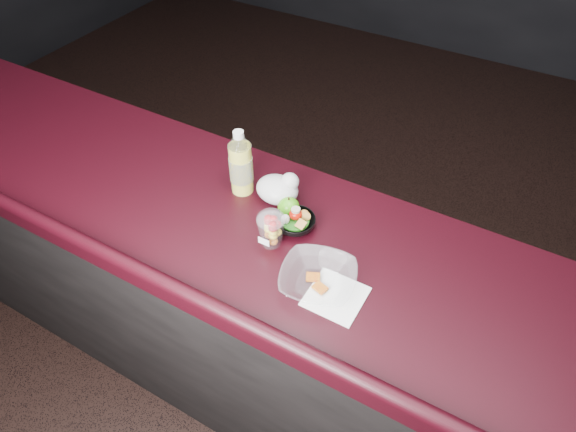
{
  "coord_description": "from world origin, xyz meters",
  "views": [
    {
      "loc": [
        0.67,
        -0.7,
        2.22
      ],
      "look_at": [
        0.09,
        0.31,
        1.1
      ],
      "focal_mm": 32.0,
      "sensor_mm": 36.0,
      "label": 1
    }
  ],
  "objects_px": {
    "snack_bowl": "(295,222)",
    "takeout_bowl": "(318,279)",
    "green_apple": "(289,207)",
    "lemonade_bottle": "(241,167)",
    "fruit_cup": "(271,228)"
  },
  "relations": [
    {
      "from": "lemonade_bottle",
      "to": "takeout_bowl",
      "type": "bearing_deg",
      "value": -30.15
    },
    {
      "from": "fruit_cup",
      "to": "green_apple",
      "type": "bearing_deg",
      "value": 96.78
    },
    {
      "from": "green_apple",
      "to": "snack_bowl",
      "type": "xyz_separation_m",
      "value": [
        0.05,
        -0.04,
        -0.01
      ]
    },
    {
      "from": "takeout_bowl",
      "to": "lemonade_bottle",
      "type": "bearing_deg",
      "value": 149.85
    },
    {
      "from": "snack_bowl",
      "to": "takeout_bowl",
      "type": "bearing_deg",
      "value": -44.93
    },
    {
      "from": "lemonade_bottle",
      "to": "fruit_cup",
      "type": "xyz_separation_m",
      "value": [
        0.22,
        -0.17,
        -0.04
      ]
    },
    {
      "from": "snack_bowl",
      "to": "lemonade_bottle",
      "type": "bearing_deg",
      "value": 163.81
    },
    {
      "from": "lemonade_bottle",
      "to": "fruit_cup",
      "type": "distance_m",
      "value": 0.28
    },
    {
      "from": "green_apple",
      "to": "takeout_bowl",
      "type": "relative_size",
      "value": 0.28
    },
    {
      "from": "snack_bowl",
      "to": "takeout_bowl",
      "type": "relative_size",
      "value": 0.53
    },
    {
      "from": "green_apple",
      "to": "snack_bowl",
      "type": "bearing_deg",
      "value": -42.35
    },
    {
      "from": "fruit_cup",
      "to": "green_apple",
      "type": "height_order",
      "value": "fruit_cup"
    },
    {
      "from": "fruit_cup",
      "to": "takeout_bowl",
      "type": "relative_size",
      "value": 0.48
    },
    {
      "from": "lemonade_bottle",
      "to": "green_apple",
      "type": "xyz_separation_m",
      "value": [
        0.21,
        -0.03,
        -0.07
      ]
    },
    {
      "from": "snack_bowl",
      "to": "takeout_bowl",
      "type": "distance_m",
      "value": 0.25
    }
  ]
}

